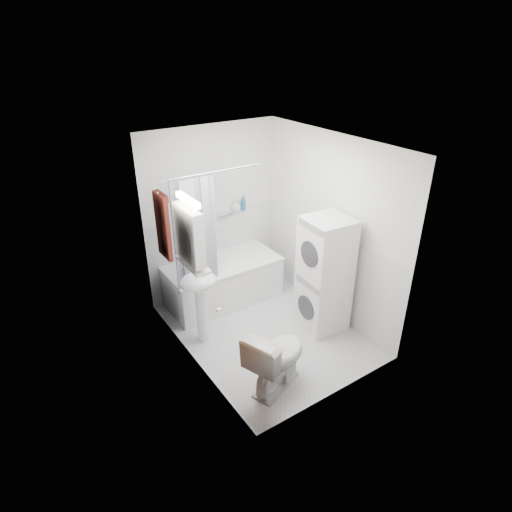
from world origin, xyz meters
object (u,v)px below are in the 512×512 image
sink (200,292)px  washer_dryer (324,275)px  bathtub (223,279)px  toilet (276,358)px

sink → washer_dryer: (1.43, -0.58, 0.05)m
washer_dryer → sink: bearing=162.1°
bathtub → washer_dryer: 1.50m
washer_dryer → bathtub: bearing=125.8°
bathtub → washer_dryer: bearing=-58.3°
sink → toilet: size_ratio=1.37×
bathtub → toilet: size_ratio=2.08×
washer_dryer → toilet: size_ratio=1.97×
toilet → washer_dryer: bearing=-84.0°
bathtub → sink: bearing=-136.4°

